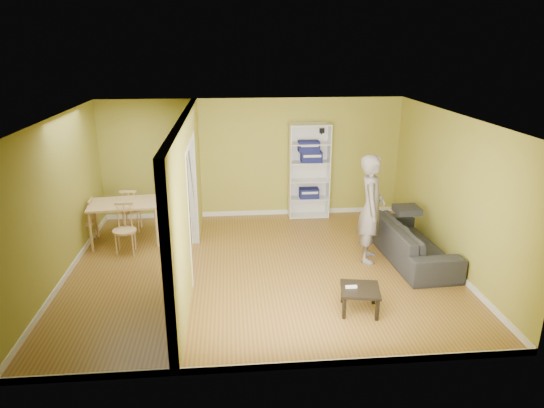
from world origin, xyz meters
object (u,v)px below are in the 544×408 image
Objects in this scene: chair_near at (124,229)px; chair_far at (131,209)px; dining_table at (124,206)px; coffee_table at (360,292)px; chair_left at (84,221)px; sofa at (412,236)px; person at (372,200)px; bookshelf at (309,171)px.

chair_far is (-0.08, 1.15, -0.01)m from chair_near.
dining_table is 0.67m from chair_far.
chair_left reaches higher than coffee_table.
person is (-0.77, 0.04, 0.69)m from sofa.
chair_near is (-5.15, 0.71, 0.03)m from sofa.
dining_table is at bearing 96.62° from chair_near.
coffee_table is at bearing 177.82° from person.
bookshelf is 4.10m from chair_near.
sofa is at bearing 50.59° from coffee_table.
dining_table is 1.46× the size of chair_left.
dining_table is at bearing 92.34° from person.
sofa is 1.01× the size of person.
chair_left is 0.98m from chair_far.
sofa is 5.56m from chair_far.
chair_left is at bearing 144.54° from chair_near.
sofa is 1.10× the size of bookshelf.
bookshelf is at bearing 22.51° from chair_near.
sofa is 2.49× the size of chair_far.
coffee_table is at bearing -35.14° from chair_near.
chair_far is (-5.23, 1.86, 0.02)m from sofa.
chair_far is at bearing 89.48° from dining_table.
chair_far is (0.01, 0.61, -0.27)m from dining_table.
bookshelf reaches higher than dining_table.
chair_left is at bearing 147.53° from coffee_table.
sofa reaches higher than coffee_table.
chair_left is (-4.53, -1.18, -0.60)m from bookshelf.
chair_far is at bearing 91.44° from chair_near.
person is at bearing -11.39° from chair_near.
chair_left is 0.95× the size of chair_near.
sofa is at bearing -10.56° from chair_near.
person is 4.48m from chair_near.
sofa is 5.20m from chair_near.
chair_left is 1.03m from chair_near.
dining_table reaches higher than coffee_table.
coffee_table is 0.43× the size of dining_table.
chair_far is at bearing 137.36° from coffee_table.
chair_near is (0.86, -0.55, 0.02)m from chair_left.
chair_near is (-4.38, 0.67, -0.66)m from person.
chair_near is (-3.67, -1.73, -0.57)m from bookshelf.
dining_table is 0.61m from chair_near.
coffee_table is at bearing 54.75° from chair_left.
person is 2.50m from bookshelf.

